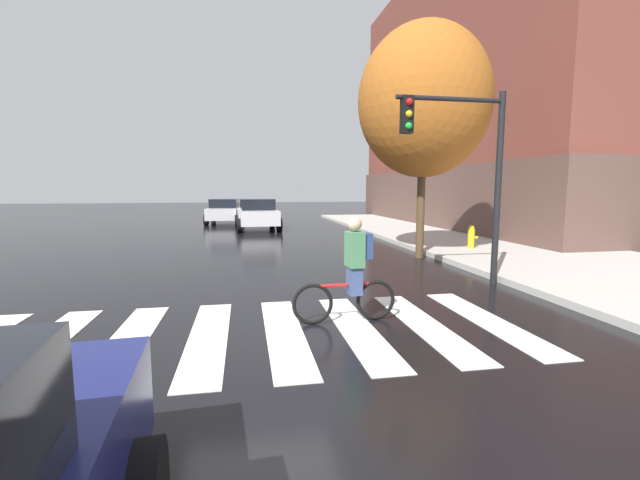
{
  "coord_description": "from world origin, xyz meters",
  "views": [
    {
      "loc": [
        -0.17,
        -5.99,
        2.13
      ],
      "look_at": [
        1.07,
        0.88,
        1.27
      ],
      "focal_mm": 23.43,
      "sensor_mm": 36.0,
      "label": 1
    }
  ],
  "objects_px": {
    "cyclist": "(352,270)",
    "traffic_light_near": "(465,154)",
    "sedan_mid": "(257,214)",
    "sedan_far": "(225,211)",
    "street_tree_near": "(424,102)",
    "fire_hydrant": "(471,237)"
  },
  "relations": [
    {
      "from": "cyclist",
      "to": "traffic_light_near",
      "type": "relative_size",
      "value": 0.41
    },
    {
      "from": "sedan_mid",
      "to": "fire_hydrant",
      "type": "height_order",
      "value": "sedan_mid"
    },
    {
      "from": "sedan_mid",
      "to": "fire_hydrant",
      "type": "distance_m",
      "value": 11.6
    },
    {
      "from": "street_tree_near",
      "to": "cyclist",
      "type": "bearing_deg",
      "value": -122.5
    },
    {
      "from": "sedan_mid",
      "to": "fire_hydrant",
      "type": "relative_size",
      "value": 6.07
    },
    {
      "from": "sedan_far",
      "to": "sedan_mid",
      "type": "bearing_deg",
      "value": -65.78
    },
    {
      "from": "sedan_far",
      "to": "cyclist",
      "type": "xyz_separation_m",
      "value": [
        2.85,
        -19.81,
        0.06
      ]
    },
    {
      "from": "sedan_mid",
      "to": "sedan_far",
      "type": "relative_size",
      "value": 1.05
    },
    {
      "from": "sedan_mid",
      "to": "traffic_light_near",
      "type": "relative_size",
      "value": 1.13
    },
    {
      "from": "sedan_far",
      "to": "street_tree_near",
      "type": "xyz_separation_m",
      "value": [
        6.51,
        -14.07,
        3.93
      ]
    },
    {
      "from": "street_tree_near",
      "to": "traffic_light_near",
      "type": "bearing_deg",
      "value": -100.06
    },
    {
      "from": "sedan_mid",
      "to": "sedan_far",
      "type": "height_order",
      "value": "sedan_mid"
    },
    {
      "from": "sedan_far",
      "to": "fire_hydrant",
      "type": "distance_m",
      "value": 15.96
    },
    {
      "from": "sedan_far",
      "to": "fire_hydrant",
      "type": "xyz_separation_m",
      "value": [
        8.62,
        -13.43,
        -0.25
      ]
    },
    {
      "from": "street_tree_near",
      "to": "sedan_far",
      "type": "bearing_deg",
      "value": 114.83
    },
    {
      "from": "sedan_mid",
      "to": "sedan_far",
      "type": "xyz_separation_m",
      "value": [
        -1.82,
        4.04,
        -0.05
      ]
    },
    {
      "from": "sedan_far",
      "to": "traffic_light_near",
      "type": "height_order",
      "value": "traffic_light_near"
    },
    {
      "from": "sedan_far",
      "to": "fire_hydrant",
      "type": "height_order",
      "value": "sedan_far"
    },
    {
      "from": "sedan_mid",
      "to": "street_tree_near",
      "type": "xyz_separation_m",
      "value": [
        4.69,
        -10.02,
        3.88
      ]
    },
    {
      "from": "sedan_mid",
      "to": "fire_hydrant",
      "type": "xyz_separation_m",
      "value": [
        6.8,
        -9.39,
        -0.3
      ]
    },
    {
      "from": "sedan_mid",
      "to": "cyclist",
      "type": "distance_m",
      "value": 15.8
    },
    {
      "from": "sedan_far",
      "to": "cyclist",
      "type": "relative_size",
      "value": 2.63
    }
  ]
}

